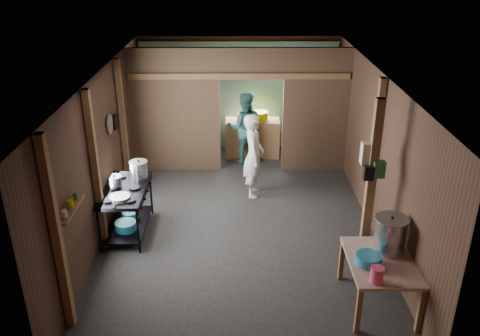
{
  "coord_description": "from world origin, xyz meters",
  "views": [
    {
      "loc": [
        -0.05,
        -7.66,
        4.47
      ],
      "look_at": [
        0.0,
        -0.2,
        1.1
      ],
      "focal_mm": 37.45,
      "sensor_mm": 36.0,
      "label": 1
    }
  ],
  "objects_px": {
    "prep_table": "(378,282)",
    "stove_pot_large": "(139,170)",
    "gas_range": "(127,210)",
    "pink_bucket": "(377,275)",
    "cook": "(253,156)",
    "yellow_tub": "(260,116)",
    "stock_pot": "(390,235)"
  },
  "relations": [
    {
      "from": "prep_table",
      "to": "stove_pot_large",
      "type": "xyz_separation_m",
      "value": [
        -3.54,
        2.29,
        0.61
      ]
    },
    {
      "from": "gas_range",
      "to": "pink_bucket",
      "type": "bearing_deg",
      "value": -33.1
    },
    {
      "from": "pink_bucket",
      "to": "cook",
      "type": "xyz_separation_m",
      "value": [
        -1.39,
        3.68,
        0.02
      ]
    },
    {
      "from": "pink_bucket",
      "to": "yellow_tub",
      "type": "xyz_separation_m",
      "value": [
        -1.18,
        5.62,
        0.16
      ]
    },
    {
      "from": "stock_pot",
      "to": "cook",
      "type": "bearing_deg",
      "value": 119.84
    },
    {
      "from": "gas_range",
      "to": "yellow_tub",
      "type": "relative_size",
      "value": 3.9
    },
    {
      "from": "gas_range",
      "to": "pink_bucket",
      "type": "distance_m",
      "value": 4.23
    },
    {
      "from": "gas_range",
      "to": "stock_pot",
      "type": "distance_m",
      "value": 4.22
    },
    {
      "from": "prep_table",
      "to": "stove_pot_large",
      "type": "relative_size",
      "value": 3.73
    },
    {
      "from": "stove_pot_large",
      "to": "pink_bucket",
      "type": "distance_m",
      "value": 4.33
    },
    {
      "from": "gas_range",
      "to": "pink_bucket",
      "type": "height_order",
      "value": "pink_bucket"
    },
    {
      "from": "stock_pot",
      "to": "gas_range",
      "type": "bearing_deg",
      "value": 157.23
    },
    {
      "from": "gas_range",
      "to": "yellow_tub",
      "type": "distance_m",
      "value": 4.1
    },
    {
      "from": "stove_pot_large",
      "to": "cook",
      "type": "relative_size",
      "value": 0.19
    },
    {
      "from": "stock_pot",
      "to": "pink_bucket",
      "type": "height_order",
      "value": "stock_pot"
    },
    {
      "from": "stove_pot_large",
      "to": "pink_bucket",
      "type": "height_order",
      "value": "stove_pot_large"
    },
    {
      "from": "stock_pot",
      "to": "yellow_tub",
      "type": "distance_m",
      "value": 5.17
    },
    {
      "from": "gas_range",
      "to": "pink_bucket",
      "type": "xyz_separation_m",
      "value": [
        3.53,
        -2.3,
        0.38
      ]
    },
    {
      "from": "yellow_tub",
      "to": "cook",
      "type": "bearing_deg",
      "value": -96.05
    },
    {
      "from": "stock_pot",
      "to": "prep_table",
      "type": "bearing_deg",
      "value": -121.99
    },
    {
      "from": "gas_range",
      "to": "prep_table",
      "type": "relative_size",
      "value": 1.18
    },
    {
      "from": "gas_range",
      "to": "cook",
      "type": "height_order",
      "value": "cook"
    },
    {
      "from": "cook",
      "to": "pink_bucket",
      "type": "bearing_deg",
      "value": -158.62
    },
    {
      "from": "cook",
      "to": "stove_pot_large",
      "type": "bearing_deg",
      "value": 116.39
    },
    {
      "from": "prep_table",
      "to": "stock_pot",
      "type": "relative_size",
      "value": 2.29
    },
    {
      "from": "stove_pot_large",
      "to": "cook",
      "type": "distance_m",
      "value": 2.19
    },
    {
      "from": "stove_pot_large",
      "to": "yellow_tub",
      "type": "height_order",
      "value": "stove_pot_large"
    },
    {
      "from": "yellow_tub",
      "to": "cook",
      "type": "relative_size",
      "value": 0.22
    },
    {
      "from": "gas_range",
      "to": "prep_table",
      "type": "xyz_separation_m",
      "value": [
        3.71,
        -1.86,
        -0.06
      ]
    },
    {
      "from": "gas_range",
      "to": "stove_pot_large",
      "type": "bearing_deg",
      "value": 68.27
    },
    {
      "from": "prep_table",
      "to": "stove_pot_large",
      "type": "bearing_deg",
      "value": 147.13
    },
    {
      "from": "yellow_tub",
      "to": "cook",
      "type": "xyz_separation_m",
      "value": [
        -0.21,
        -1.95,
        -0.14
      ]
    }
  ]
}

